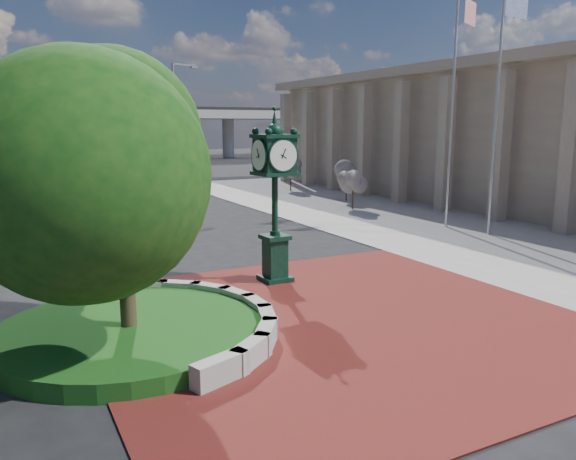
{
  "coord_description": "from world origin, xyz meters",
  "views": [
    {
      "loc": [
        -7.41,
        -12.6,
        4.92
      ],
      "look_at": [
        -0.09,
        1.5,
        1.95
      ],
      "focal_mm": 35.0,
      "sensor_mm": 36.0,
      "label": 1
    }
  ],
  "objects_px": {
    "flagpole_b": "(497,110)",
    "street_lamp_near": "(177,121)",
    "street_lamp_far": "(68,116)",
    "parked_car": "(120,176)",
    "flagpole_a": "(452,110)",
    "post_clock": "(275,189)"
  },
  "relations": [
    {
      "from": "street_lamp_near",
      "to": "street_lamp_far",
      "type": "height_order",
      "value": "street_lamp_far"
    },
    {
      "from": "flagpole_b",
      "to": "street_lamp_near",
      "type": "xyz_separation_m",
      "value": [
        -8.91,
        18.42,
        -0.41
      ]
    },
    {
      "from": "flagpole_a",
      "to": "flagpole_b",
      "type": "relative_size",
      "value": 1.0
    },
    {
      "from": "post_clock",
      "to": "street_lamp_far",
      "type": "distance_m",
      "value": 37.16
    },
    {
      "from": "parked_car",
      "to": "street_lamp_near",
      "type": "relative_size",
      "value": 0.51
    },
    {
      "from": "flagpole_a",
      "to": "post_clock",
      "type": "bearing_deg",
      "value": -157.69
    },
    {
      "from": "parked_car",
      "to": "flagpole_a",
      "type": "bearing_deg",
      "value": -55.06
    },
    {
      "from": "parked_car",
      "to": "flagpole_b",
      "type": "xyz_separation_m",
      "value": [
        10.66,
        -29.44,
        4.84
      ]
    },
    {
      "from": "parked_car",
      "to": "flagpole_b",
      "type": "relative_size",
      "value": 0.41
    },
    {
      "from": "street_lamp_near",
      "to": "street_lamp_far",
      "type": "bearing_deg",
      "value": 106.84
    },
    {
      "from": "flagpole_b",
      "to": "street_lamp_far",
      "type": "xyz_separation_m",
      "value": [
        -13.78,
        34.53,
        0.12
      ]
    },
    {
      "from": "street_lamp_near",
      "to": "street_lamp_far",
      "type": "relative_size",
      "value": 0.91
    },
    {
      "from": "street_lamp_near",
      "to": "street_lamp_far",
      "type": "distance_m",
      "value": 16.84
    },
    {
      "from": "post_clock",
      "to": "flagpole_b",
      "type": "xyz_separation_m",
      "value": [
        12.07,
        2.49,
        2.64
      ]
    },
    {
      "from": "flagpole_a",
      "to": "street_lamp_far",
      "type": "height_order",
      "value": "flagpole_a"
    },
    {
      "from": "post_clock",
      "to": "flagpole_b",
      "type": "distance_m",
      "value": 12.6
    },
    {
      "from": "post_clock",
      "to": "street_lamp_near",
      "type": "relative_size",
      "value": 0.61
    },
    {
      "from": "parked_car",
      "to": "flagpole_b",
      "type": "distance_m",
      "value": 31.68
    },
    {
      "from": "post_clock",
      "to": "street_lamp_near",
      "type": "bearing_deg",
      "value": 81.41
    },
    {
      "from": "street_lamp_near",
      "to": "flagpole_b",
      "type": "bearing_deg",
      "value": -64.19
    },
    {
      "from": "street_lamp_far",
      "to": "parked_car",
      "type": "bearing_deg",
      "value": -58.45
    },
    {
      "from": "parked_car",
      "to": "street_lamp_near",
      "type": "height_order",
      "value": "street_lamp_near"
    }
  ]
}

